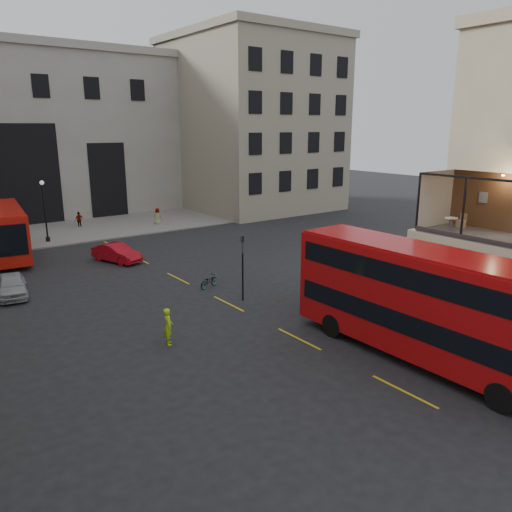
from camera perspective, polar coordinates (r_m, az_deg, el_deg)
ground at (r=21.83m, az=19.81°, el=-12.81°), size 140.00×140.00×0.00m
gateway at (r=59.38m, az=-26.10°, el=12.86°), size 35.00×10.60×18.00m
building_right at (r=62.16m, az=-0.61°, el=15.24°), size 16.60×18.60×20.00m
pavement_far at (r=50.34m, az=-23.81°, el=2.29°), size 40.00×12.00×0.12m
traffic_light_near at (r=28.16m, az=-1.55°, el=-0.43°), size 0.16×0.20×3.80m
street_lamp_b at (r=46.09m, az=-22.94°, el=4.31°), size 0.36×0.36×5.33m
bus_near at (r=22.11m, az=18.52°, el=-4.67°), size 2.94×12.18×4.85m
bus_far at (r=42.11m, az=-26.56°, el=2.75°), size 3.37×9.96×3.90m
car_a at (r=32.68m, az=-26.14°, el=-3.03°), size 2.17×4.13×1.34m
car_b at (r=38.16m, az=-15.64°, el=0.33°), size 2.71×4.30×1.34m
bicycle at (r=31.12m, az=-5.41°, el=-2.87°), size 1.66×1.05×0.83m
cyclist at (r=23.36m, az=-10.00°, el=-7.93°), size 0.62×0.75×1.74m
pedestrian_b at (r=43.37m, az=-26.03°, el=1.40°), size 1.37×1.11×1.85m
pedestrian_c at (r=52.14m, az=-19.55°, el=3.92°), size 1.01×0.63×1.60m
pedestrian_d at (r=51.56m, az=-11.19°, el=4.44°), size 0.98×0.97×1.71m
cafe_table_far at (r=26.51m, az=21.39°, el=3.56°), size 0.62×0.62×0.77m
cafe_chair_d at (r=28.11m, az=22.38°, el=3.46°), size 0.39×0.39×0.75m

